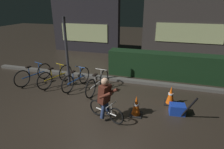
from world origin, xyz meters
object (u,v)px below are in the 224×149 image
traffic_cone_near (136,106)px  blue_crate (177,109)px  parked_bike_center_right (98,83)px  traffic_cone_far (171,95)px  street_post (67,53)px  closed_umbrella (189,108)px  parked_bike_left_mid (56,76)px  parked_bike_center_left (76,79)px  cyclist (106,99)px  parked_bike_leftmost (34,74)px

traffic_cone_near → blue_crate: 1.23m
parked_bike_center_right → traffic_cone_far: 2.55m
street_post → closed_umbrella: size_ratio=3.08×
street_post → parked_bike_center_right: street_post is taller
parked_bike_left_mid → traffic_cone_far: size_ratio=2.63×
parked_bike_left_mid → parked_bike_center_left: parked_bike_left_mid is taller
parked_bike_center_right → traffic_cone_far: parked_bike_center_right is taller
cyclist → closed_umbrella: bearing=34.9°
parked_bike_center_left → traffic_cone_near: parked_bike_center_left is taller
parked_bike_left_mid → closed_umbrella: size_ratio=1.94×
parked_bike_center_left → traffic_cone_far: 3.45m
cyclist → closed_umbrella: cyclist is taller
parked_bike_leftmost → blue_crate: 5.57m
street_post → blue_crate: street_post is taller
closed_umbrella → parked_bike_center_right: bearing=-155.2°
parked_bike_center_right → traffic_cone_near: 1.94m
street_post → parked_bike_leftmost: size_ratio=1.61×
street_post → parked_bike_center_left: 1.03m
parked_bike_center_right → cyclist: cyclist is taller
parked_bike_leftmost → traffic_cone_near: (4.37, -1.15, -0.06)m
traffic_cone_near → traffic_cone_far: bearing=44.8°
parked_bike_leftmost → parked_bike_center_right: size_ratio=0.96×
street_post → closed_umbrella: bearing=-15.1°
parked_bike_center_right → parked_bike_leftmost: bearing=96.8°
parked_bike_left_mid → parked_bike_center_right: parked_bike_left_mid is taller
street_post → parked_bike_center_left: size_ratio=1.61×
parked_bike_center_left → parked_bike_left_mid: bearing=101.4°
closed_umbrella → parked_bike_left_mid: bearing=-150.0°
traffic_cone_near → traffic_cone_far: 1.34m
parked_bike_center_right → traffic_cone_far: (2.54, -0.16, -0.05)m
parked_bike_left_mid → blue_crate: (4.55, -0.81, -0.21)m
parked_bike_center_left → parked_bike_leftmost: bearing=103.5°
parked_bike_left_mid → cyclist: bearing=-104.5°
parked_bike_leftmost → traffic_cone_far: bearing=-74.6°
street_post → parked_bike_center_left: (0.36, -0.09, -0.96)m
parked_bike_center_right → blue_crate: bearing=-96.7°
parked_bike_center_left → parked_bike_center_right: parked_bike_center_right is taller
parked_bike_leftmost → parked_bike_center_right: (2.77, -0.05, 0.00)m
street_post → parked_bike_center_right: bearing=-8.6°
parked_bike_center_left → parked_bike_center_right: (0.90, -0.10, 0.01)m
street_post → parked_bike_leftmost: 1.79m
parked_bike_leftmost → closed_umbrella: size_ratio=1.91×
blue_crate → parked_bike_left_mid: bearing=169.9°
blue_crate → cyclist: bearing=-157.1°
parked_bike_leftmost → traffic_cone_far: (5.32, -0.21, -0.05)m
traffic_cone_near → blue_crate: bearing=19.2°
parked_bike_leftmost → parked_bike_center_left: bearing=-70.8°
parked_bike_center_right → closed_umbrella: 3.16m
parked_bike_leftmost → blue_crate: bearing=-80.2°
parked_bike_center_left → closed_umbrella: bearing=-93.3°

